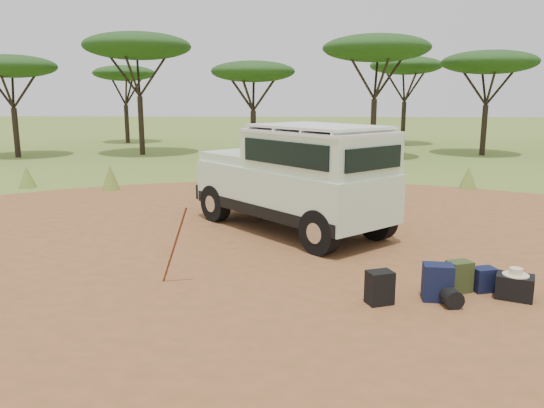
{
  "coord_description": "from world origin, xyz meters",
  "views": [
    {
      "loc": [
        0.15,
        -8.88,
        3.11
      ],
      "look_at": [
        -0.3,
        1.34,
        1.0
      ],
      "focal_mm": 35.0,
      "sensor_mm": 36.0,
      "label": 1
    }
  ],
  "objects_px": {
    "backpack_navy": "(437,282)",
    "duffel_navy": "(484,280)",
    "backpack_olive": "(459,277)",
    "walking_staff": "(175,246)",
    "safari_vehicle": "(296,180)",
    "hard_case": "(514,287)",
    "backpack_black": "(380,288)"
  },
  "relations": [
    {
      "from": "backpack_navy",
      "to": "backpack_black",
      "type": "bearing_deg",
      "value": -162.83
    },
    {
      "from": "backpack_olive",
      "to": "safari_vehicle",
      "type": "bearing_deg",
      "value": 104.1
    },
    {
      "from": "walking_staff",
      "to": "backpack_navy",
      "type": "height_order",
      "value": "walking_staff"
    },
    {
      "from": "walking_staff",
      "to": "backpack_navy",
      "type": "distance_m",
      "value": 4.23
    },
    {
      "from": "backpack_olive",
      "to": "duffel_navy",
      "type": "height_order",
      "value": "backpack_olive"
    },
    {
      "from": "safari_vehicle",
      "to": "walking_staff",
      "type": "xyz_separation_m",
      "value": [
        -2.0,
        -3.64,
        -0.53
      ]
    },
    {
      "from": "duffel_navy",
      "to": "walking_staff",
      "type": "bearing_deg",
      "value": 162.89
    },
    {
      "from": "safari_vehicle",
      "to": "hard_case",
      "type": "height_order",
      "value": "safari_vehicle"
    },
    {
      "from": "backpack_olive",
      "to": "duffel_navy",
      "type": "relative_size",
      "value": 1.29
    },
    {
      "from": "backpack_black",
      "to": "hard_case",
      "type": "bearing_deg",
      "value": -12.01
    },
    {
      "from": "backpack_black",
      "to": "walking_staff",
      "type": "bearing_deg",
      "value": 147.46
    },
    {
      "from": "backpack_navy",
      "to": "walking_staff",
      "type": "bearing_deg",
      "value": 178.28
    },
    {
      "from": "walking_staff",
      "to": "backpack_black",
      "type": "xyz_separation_m",
      "value": [
        3.27,
        -0.72,
        -0.41
      ]
    },
    {
      "from": "safari_vehicle",
      "to": "walking_staff",
      "type": "height_order",
      "value": "safari_vehicle"
    },
    {
      "from": "walking_staff",
      "to": "duffel_navy",
      "type": "relative_size",
      "value": 3.6
    },
    {
      "from": "safari_vehicle",
      "to": "backpack_olive",
      "type": "relative_size",
      "value": 9.92
    },
    {
      "from": "safari_vehicle",
      "to": "backpack_navy",
      "type": "bearing_deg",
      "value": -14.38
    },
    {
      "from": "backpack_olive",
      "to": "backpack_black",
      "type": "bearing_deg",
      "value": -177.98
    },
    {
      "from": "walking_staff",
      "to": "backpack_navy",
      "type": "bearing_deg",
      "value": -73.72
    },
    {
      "from": "duffel_navy",
      "to": "hard_case",
      "type": "distance_m",
      "value": 0.48
    },
    {
      "from": "backpack_navy",
      "to": "hard_case",
      "type": "relative_size",
      "value": 1.07
    },
    {
      "from": "walking_staff",
      "to": "safari_vehicle",
      "type": "bearing_deg",
      "value": -5.3
    },
    {
      "from": "backpack_navy",
      "to": "duffel_navy",
      "type": "distance_m",
      "value": 0.95
    },
    {
      "from": "safari_vehicle",
      "to": "duffel_navy",
      "type": "bearing_deg",
      "value": -3.06
    },
    {
      "from": "safari_vehicle",
      "to": "duffel_navy",
      "type": "distance_m",
      "value": 4.92
    },
    {
      "from": "backpack_olive",
      "to": "duffel_navy",
      "type": "distance_m",
      "value": 0.42
    },
    {
      "from": "backpack_navy",
      "to": "duffel_navy",
      "type": "relative_size",
      "value": 1.46
    },
    {
      "from": "safari_vehicle",
      "to": "backpack_olive",
      "type": "xyz_separation_m",
      "value": [
        2.62,
        -3.79,
        -0.94
      ]
    },
    {
      "from": "safari_vehicle",
      "to": "backpack_olive",
      "type": "height_order",
      "value": "safari_vehicle"
    },
    {
      "from": "walking_staff",
      "to": "hard_case",
      "type": "height_order",
      "value": "walking_staff"
    },
    {
      "from": "walking_staff",
      "to": "backpack_olive",
      "type": "bearing_deg",
      "value": -68.44
    },
    {
      "from": "safari_vehicle",
      "to": "backpack_navy",
      "type": "distance_m",
      "value": 4.79
    }
  ]
}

